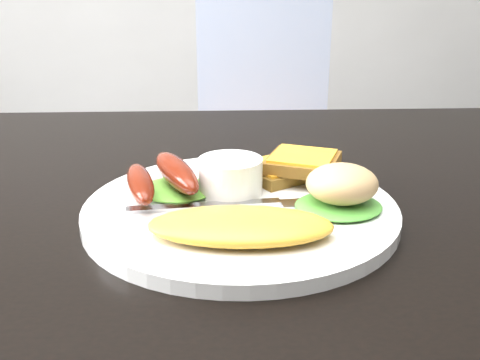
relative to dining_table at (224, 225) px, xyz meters
name	(u,v)px	position (x,y,z in m)	size (l,w,h in m)	color
dining_table	(224,225)	(0.00, 0.00, 0.00)	(1.20, 0.80, 0.04)	black
dining_chair	(267,148)	(0.15, 1.17, -0.28)	(0.44, 0.44, 0.05)	#A06F55
person	(98,148)	(-0.23, 0.51, -0.08)	(0.47, 0.31, 1.31)	navy
plate	(240,210)	(0.02, -0.02, 0.03)	(0.29, 0.29, 0.01)	white
lettuce_left	(176,189)	(-0.05, 0.01, 0.04)	(0.07, 0.07, 0.01)	green
lettuce_right	(338,206)	(0.10, -0.04, 0.04)	(0.08, 0.07, 0.01)	#489334
omelette	(240,226)	(0.01, -0.09, 0.04)	(0.15, 0.07, 0.02)	#FFBD48
sausage_a	(140,183)	(-0.08, -0.02, 0.05)	(0.02, 0.09, 0.02)	maroon
sausage_b	(176,172)	(-0.04, 0.01, 0.05)	(0.03, 0.11, 0.03)	maroon
ramekin	(230,177)	(0.01, 0.00, 0.05)	(0.06, 0.06, 0.04)	white
toast_a	(278,171)	(0.06, 0.05, 0.04)	(0.07, 0.07, 0.01)	olive
toast_b	(303,163)	(0.08, 0.04, 0.05)	(0.07, 0.07, 0.01)	olive
potato_salad	(342,184)	(0.11, -0.04, 0.06)	(0.06, 0.06, 0.03)	beige
fork	(204,206)	(-0.02, -0.03, 0.03)	(0.14, 0.01, 0.00)	#ADAFB7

